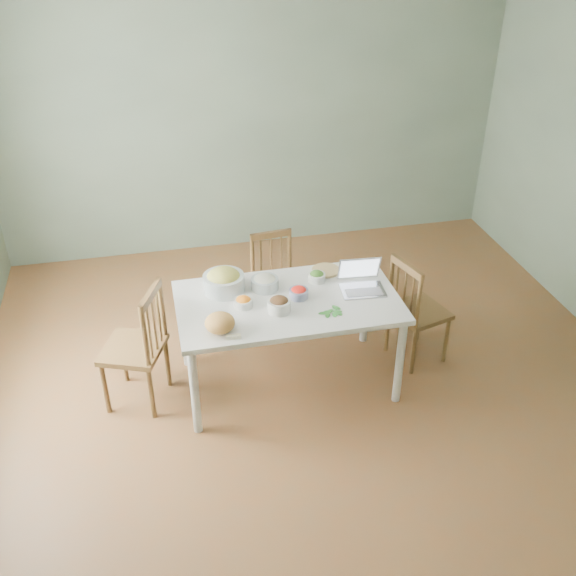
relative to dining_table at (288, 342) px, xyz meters
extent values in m
cube|color=brown|center=(0.18, -0.15, -0.37)|extent=(5.00, 5.00, 0.00)
cube|color=white|center=(0.18, -0.15, 2.33)|extent=(5.00, 5.00, 0.00)
cube|color=gray|center=(0.18, 2.35, 0.98)|extent=(5.00, 0.00, 2.70)
cube|color=gray|center=(0.18, -2.65, 0.98)|extent=(5.00, 0.00, 2.70)
ellipsoid|color=#BA7A3C|center=(-0.52, -0.27, 0.44)|extent=(0.22, 0.22, 0.13)
cube|color=#F6EFC7|center=(-0.45, -0.38, 0.39)|extent=(0.10, 0.03, 0.03)
cylinder|color=tan|center=(0.37, 0.33, 0.38)|extent=(0.28, 0.28, 0.02)
camera|label=1|loc=(-0.88, -3.89, 2.93)|focal=41.39mm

